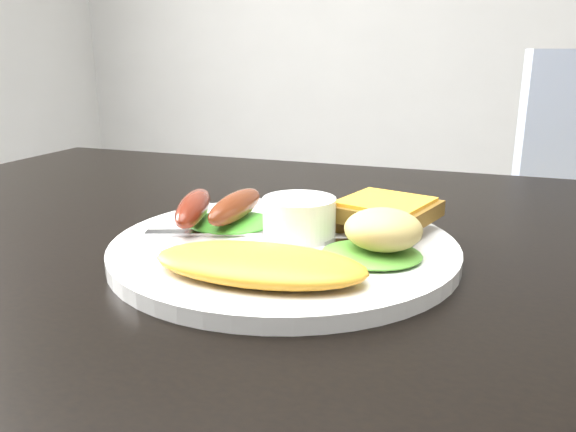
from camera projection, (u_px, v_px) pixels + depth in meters
dining_table at (325, 271)px, 0.50m from camera, size 1.20×0.80×0.04m
person at (190, 108)px, 1.01m from camera, size 0.64×0.47×1.65m
plate at (284, 248)px, 0.49m from camera, size 0.30×0.30×0.01m
lettuce_left at (231, 222)px, 0.52m from camera, size 0.10×0.10×0.01m
lettuce_right at (371, 254)px, 0.44m from camera, size 0.09×0.09×0.01m
omelette at (259, 264)px, 0.40m from camera, size 0.16×0.08×0.02m
sausage_a at (194, 208)px, 0.51m from camera, size 0.06×0.11×0.03m
sausage_b at (236, 206)px, 0.52m from camera, size 0.03×0.10×0.03m
ramekin at (299, 219)px, 0.49m from camera, size 0.08×0.08×0.04m
toast_a at (340, 217)px, 0.53m from camera, size 0.09×0.09×0.01m
toast_b at (385, 211)px, 0.51m from camera, size 0.10×0.10×0.01m
potato_salad at (383, 229)px, 0.44m from camera, size 0.07×0.07×0.03m
fork at (237, 233)px, 0.50m from camera, size 0.16×0.07×0.00m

